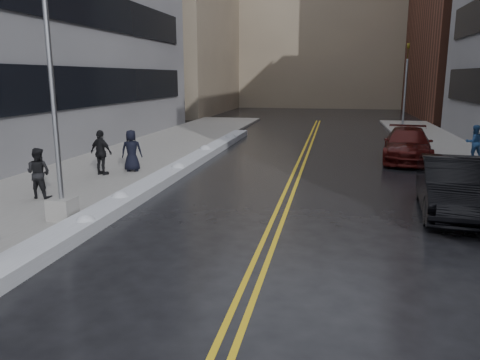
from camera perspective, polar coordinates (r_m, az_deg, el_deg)
The scene contains 16 objects.
ground at distance 10.82m, azimuth -11.22°, elevation -9.57°, with size 160.00×160.00×0.00m, color black.
sidewalk_west at distance 21.90m, azimuth -15.19°, elevation 1.68°, with size 5.50×50.00×0.15m, color gray.
lane_line_left at distance 19.70m, azimuth 6.43°, elevation 0.66°, with size 0.12×50.00×0.01m, color gold.
lane_line_right at distance 19.68m, azimuth 7.30°, elevation 0.62°, with size 0.12×50.00×0.01m, color gold.
snow_ridge at distance 18.78m, azimuth -8.87°, elevation 0.52°, with size 0.90×30.00×0.34m, color silver.
building_west_far at distance 56.89m, azimuth -9.08°, elevation 17.38°, with size 14.00×22.00×18.00m, color gray.
building_far at distance 69.60m, azimuth 10.23°, elevation 18.07°, with size 36.00×16.00×22.00m, color gray.
lamppost at distance 13.46m, azimuth -21.52°, elevation 5.29°, with size 0.65×0.65×7.62m.
fire_hydrant at distance 20.17m, azimuth 25.64°, elevation 1.35°, with size 0.26×0.26×0.73m.
traffic_signal at distance 33.53m, azimuth 19.51°, elevation 10.75°, with size 0.16×0.20×6.00m.
pedestrian_b at distance 16.46m, azimuth -23.35°, elevation 0.79°, with size 0.80×0.62×1.65m, color black.
pedestrian_c at distance 19.95m, azimuth -13.07°, elevation 3.51°, with size 0.84×0.55×1.73m, color black.
pedestrian_d at distance 19.50m, azimuth -16.56°, elevation 3.22°, with size 1.06×0.44×1.80m, color black.
pedestrian_east at distance 24.94m, azimuth 26.63°, elevation 4.14°, with size 0.79×0.62×1.63m, color navy.
car_black at distance 15.19m, azimuth 24.53°, elevation -0.76°, with size 1.76×5.06×1.67m, color black.
car_maroon at distance 24.12m, azimuth 19.75°, elevation 4.06°, with size 2.20×5.42×1.57m, color #3A0B09.
Camera 1 is at (3.98, -9.22, 4.02)m, focal length 35.00 mm.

